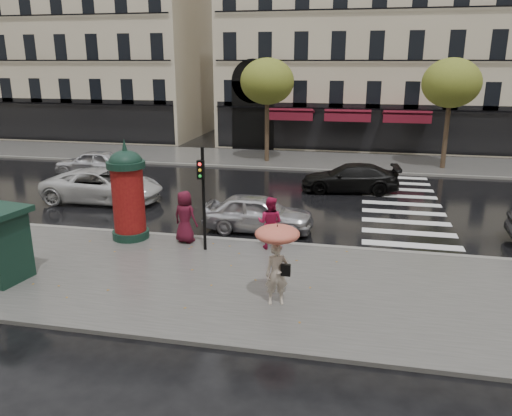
% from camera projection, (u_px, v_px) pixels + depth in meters
% --- Properties ---
extents(ground, '(160.00, 160.00, 0.00)m').
position_uv_depth(ground, '(224.00, 276.00, 15.58)').
color(ground, black).
rests_on(ground, ground).
extents(near_sidewalk, '(90.00, 7.00, 0.12)m').
position_uv_depth(near_sidewalk, '(220.00, 281.00, 15.10)').
color(near_sidewalk, '#474744').
rests_on(near_sidewalk, ground).
extents(far_sidewalk, '(90.00, 6.00, 0.12)m').
position_uv_depth(far_sidewalk, '(299.00, 160.00, 33.40)').
color(far_sidewalk, '#474744').
rests_on(far_sidewalk, ground).
extents(near_kerb, '(90.00, 0.25, 0.14)m').
position_uv_depth(near_kerb, '(246.00, 241.00, 18.38)').
color(near_kerb, slate).
rests_on(near_kerb, ground).
extents(far_kerb, '(90.00, 0.25, 0.14)m').
position_uv_depth(far_kerb, '(293.00, 169.00, 30.58)').
color(far_kerb, slate).
rests_on(far_kerb, ground).
extents(zebra_crossing, '(3.60, 11.75, 0.01)m').
position_uv_depth(zebra_crossing, '(401.00, 204.00, 23.42)').
color(zebra_crossing, silver).
rests_on(zebra_crossing, ground).
extents(bldg_far_left, '(24.00, 14.00, 22.90)m').
position_uv_depth(bldg_far_left, '(73.00, 4.00, 44.80)').
color(bldg_far_left, '#B7A88C').
rests_on(bldg_far_left, ground).
extents(tree_far_left, '(3.40, 3.40, 6.64)m').
position_uv_depth(tree_far_left, '(267.00, 82.00, 31.39)').
color(tree_far_left, '#38281C').
rests_on(tree_far_left, ground).
extents(tree_far_right, '(3.40, 3.40, 6.64)m').
position_uv_depth(tree_far_right, '(451.00, 83.00, 29.25)').
color(tree_far_right, '#38281C').
rests_on(tree_far_right, ground).
extents(woman_umbrella, '(1.19, 1.19, 2.29)m').
position_uv_depth(woman_umbrella, '(277.00, 252.00, 13.17)').
color(woman_umbrella, '#BCAC9B').
rests_on(woman_umbrella, near_sidewalk).
extents(woman_red, '(1.00, 0.83, 1.86)m').
position_uv_depth(woman_red, '(270.00, 223.00, 17.34)').
color(woman_red, '#AF1541').
rests_on(woman_red, near_sidewalk).
extents(man_burgundy, '(1.07, 0.85, 1.91)m').
position_uv_depth(man_burgundy, '(185.00, 217.00, 17.94)').
color(man_burgundy, '#4D0F20').
rests_on(man_burgundy, near_sidewalk).
extents(morris_column, '(1.38, 1.38, 3.71)m').
position_uv_depth(morris_column, '(128.00, 192.00, 18.12)').
color(morris_column, black).
rests_on(morris_column, near_sidewalk).
extents(traffic_light, '(0.23, 0.34, 3.61)m').
position_uv_depth(traffic_light, '(203.00, 189.00, 16.78)').
color(traffic_light, black).
rests_on(traffic_light, near_sidewalk).
extents(car_silver, '(4.33, 1.75, 1.48)m').
position_uv_depth(car_silver, '(258.00, 213.00, 19.52)').
color(car_silver, silver).
rests_on(car_silver, ground).
extents(car_white, '(5.65, 2.70, 1.56)m').
position_uv_depth(car_white, '(103.00, 186.00, 23.60)').
color(car_white, silver).
rests_on(car_white, ground).
extents(car_black, '(5.06, 2.43, 1.42)m').
position_uv_depth(car_black, '(350.00, 178.00, 25.45)').
color(car_black, black).
rests_on(car_black, ground).
extents(car_far_silver, '(4.32, 1.84, 1.45)m').
position_uv_depth(car_far_silver, '(92.00, 162.00, 29.25)').
color(car_far_silver, silver).
rests_on(car_far_silver, ground).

